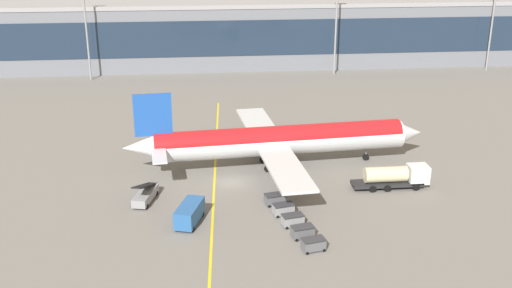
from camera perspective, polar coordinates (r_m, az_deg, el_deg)
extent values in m
plane|color=slate|center=(87.98, -2.28, -3.66)|extent=(700.00, 700.00, 0.00)
cube|color=yellow|center=(89.72, -3.90, -3.21)|extent=(4.82, 79.89, 0.01)
cube|color=slate|center=(160.21, -6.73, 9.96)|extent=(197.97, 16.08, 15.66)
cube|color=#1E2D42|center=(152.10, -6.77, 9.72)|extent=(192.03, 0.16, 8.77)
cube|color=#99999E|center=(159.00, -6.85, 12.91)|extent=(201.93, 16.40, 1.00)
cylinder|color=silver|center=(92.48, 2.27, 0.27)|extent=(38.88, 7.43, 4.20)
cylinder|color=red|center=(92.35, 2.28, 0.49)|extent=(38.09, 7.20, 4.03)
cone|color=silver|center=(99.01, 14.10, 1.01)|extent=(4.52, 4.32, 3.99)
cone|color=silver|center=(90.24, -10.85, -0.31)|extent=(5.32, 3.98, 3.57)
cube|color=#1E51B2|center=(88.71, -9.64, 2.70)|extent=(5.47, 0.82, 6.29)
cube|color=silver|center=(94.13, -9.25, 0.78)|extent=(2.56, 6.86, 0.24)
cube|color=silver|center=(86.23, -9.06, -1.02)|extent=(2.56, 6.86, 0.24)
cube|color=silver|center=(101.76, 0.18, 1.95)|extent=(6.15, 16.58, 0.40)
cube|color=silver|center=(82.98, 2.82, -2.33)|extent=(6.15, 16.58, 0.40)
cylinder|color=#939399|center=(99.69, 1.05, 0.68)|extent=(3.41, 2.57, 2.31)
cylinder|color=#939399|center=(86.38, 3.00, -2.46)|extent=(3.41, 2.57, 2.31)
cylinder|color=black|center=(97.62, 10.24, -1.22)|extent=(1.03, 0.48, 1.00)
cylinder|color=slate|center=(97.27, 10.27, -0.67)|extent=(0.20, 0.20, 2.00)
cylinder|color=black|center=(95.01, 0.63, -1.49)|extent=(1.03, 0.48, 1.00)
cylinder|color=slate|center=(94.65, 0.63, -0.92)|extent=(0.20, 0.20, 2.00)
cylinder|color=black|center=(91.58, 1.09, -2.33)|extent=(1.03, 0.48, 1.00)
cylinder|color=slate|center=(91.20, 1.09, -1.75)|extent=(0.20, 0.20, 2.00)
cube|color=#232326|center=(87.92, 12.16, -3.60)|extent=(10.01, 2.53, 0.50)
cube|color=silver|center=(88.88, 14.92, -2.71)|extent=(2.81, 2.51, 2.50)
cube|color=black|center=(89.14, 15.71, -2.37)|extent=(0.17, 2.30, 1.12)
cylinder|color=beige|center=(87.32, 12.05, -2.80)|extent=(6.01, 2.22, 2.20)
cylinder|color=black|center=(90.28, 14.25, -3.32)|extent=(1.00, 0.35, 1.00)
cylinder|color=black|center=(88.24, 14.76, -3.92)|extent=(1.00, 0.35, 1.00)
cylinder|color=black|center=(88.97, 11.74, -3.46)|extent=(1.00, 0.35, 1.00)
cylinder|color=black|center=(86.90, 12.20, -4.07)|extent=(1.00, 0.35, 1.00)
cylinder|color=black|center=(88.37, 10.44, -3.53)|extent=(1.00, 0.35, 1.00)
cylinder|color=black|center=(86.29, 10.87, -4.15)|extent=(1.00, 0.35, 1.00)
cube|color=#285B9E|center=(76.44, -6.24, -6.43)|extent=(3.95, 6.22, 2.20)
cube|color=black|center=(75.04, -6.59, -6.64)|extent=(2.59, 2.56, 0.66)
cylinder|color=black|center=(74.93, -5.93, -7.93)|extent=(0.42, 0.65, 0.60)
cylinder|color=black|center=(75.54, -7.44, -7.76)|extent=(0.42, 0.65, 0.60)
cylinder|color=black|center=(78.37, -5.03, -6.59)|extent=(0.42, 0.65, 0.60)
cylinder|color=black|center=(78.95, -6.48, -6.43)|extent=(0.42, 0.65, 0.60)
cube|color=gray|center=(83.29, -10.32, -4.76)|extent=(3.33, 6.28, 1.10)
cube|color=black|center=(82.70, -10.38, -3.85)|extent=(3.00, 7.01, 2.38)
cylinder|color=black|center=(85.58, -10.40, -4.48)|extent=(0.39, 0.64, 0.60)
cylinder|color=black|center=(85.06, -9.30, -4.56)|extent=(0.39, 0.64, 0.60)
cylinder|color=black|center=(82.00, -11.32, -5.67)|extent=(0.39, 0.64, 0.60)
cylinder|color=black|center=(81.46, -10.19, -5.77)|extent=(0.39, 0.64, 0.60)
cube|color=#595B60|center=(70.65, 5.39, -9.35)|extent=(2.87, 2.03, 1.10)
cube|color=#333338|center=(70.31, 5.41, -8.86)|extent=(2.92, 2.07, 0.10)
cylinder|color=black|center=(69.96, 4.83, -10.17)|extent=(0.38, 0.20, 0.36)
cylinder|color=black|center=(71.15, 4.36, -9.60)|extent=(0.38, 0.20, 0.36)
cylinder|color=black|center=(70.71, 6.41, -9.88)|extent=(0.38, 0.20, 0.36)
cylinder|color=black|center=(71.90, 5.91, -9.32)|extent=(0.38, 0.20, 0.36)
cube|color=#595B60|center=(73.22, 4.38, -8.20)|extent=(2.87, 2.03, 1.10)
cube|color=#333338|center=(72.89, 4.40, -7.72)|extent=(2.92, 2.07, 0.10)
cylinder|color=black|center=(72.52, 3.83, -8.98)|extent=(0.38, 0.20, 0.36)
cylinder|color=black|center=(73.73, 3.39, -8.45)|extent=(0.38, 0.20, 0.36)
cylinder|color=black|center=(73.25, 5.36, -8.71)|extent=(0.38, 0.20, 0.36)
cylinder|color=black|center=(74.45, 4.89, -8.19)|extent=(0.38, 0.20, 0.36)
cube|color=gray|center=(75.83, 3.45, -7.13)|extent=(2.87, 2.03, 1.10)
cube|color=#333338|center=(75.52, 3.46, -6.66)|extent=(2.92, 2.07, 0.10)
cylinder|color=black|center=(75.12, 2.91, -7.87)|extent=(0.38, 0.20, 0.36)
cylinder|color=black|center=(76.36, 2.50, -7.37)|extent=(0.38, 0.20, 0.36)
cylinder|color=black|center=(75.83, 4.39, -7.63)|extent=(0.38, 0.20, 0.36)
cylinder|color=black|center=(77.06, 3.95, -7.14)|extent=(0.38, 0.20, 0.36)
cube|color=gray|center=(78.49, 2.58, -6.13)|extent=(2.87, 2.03, 1.10)
cube|color=#333338|center=(78.19, 2.59, -5.67)|extent=(2.92, 2.07, 0.10)
cylinder|color=black|center=(77.77, 2.05, -6.83)|extent=(0.38, 0.20, 0.36)
cylinder|color=black|center=(79.03, 1.67, -6.37)|extent=(0.38, 0.20, 0.36)
cylinder|color=black|center=(78.46, 3.48, -6.61)|extent=(0.38, 0.20, 0.36)
cylinder|color=black|center=(79.70, 3.08, -6.15)|extent=(0.38, 0.20, 0.36)
cube|color=#595B60|center=(81.19, 1.77, -5.19)|extent=(2.87, 2.03, 1.10)
cube|color=#333338|center=(80.90, 1.77, -4.74)|extent=(2.92, 2.07, 0.10)
cylinder|color=black|center=(80.47, 1.25, -5.86)|extent=(0.38, 0.20, 0.36)
cylinder|color=black|center=(81.74, 0.90, -5.43)|extent=(0.38, 0.20, 0.36)
cylinder|color=black|center=(81.13, 2.64, -5.66)|extent=(0.38, 0.20, 0.36)
cylinder|color=black|center=(82.39, 2.27, -5.23)|extent=(0.38, 0.20, 0.36)
cylinder|color=gray|center=(150.00, -15.55, 9.78)|extent=(0.44, 0.44, 21.26)
cylinder|color=gray|center=(151.92, 7.47, 10.23)|extent=(0.44, 0.44, 20.09)
cylinder|color=gray|center=(165.17, 21.24, 10.48)|extent=(0.44, 0.44, 23.67)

